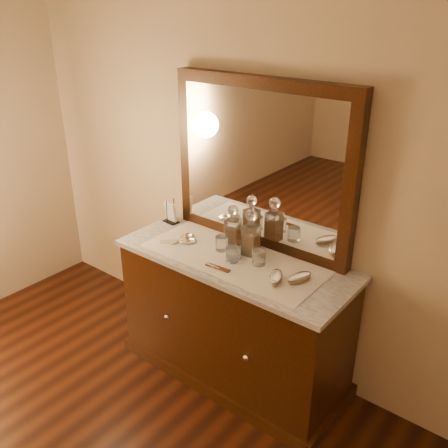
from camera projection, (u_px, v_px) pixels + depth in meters
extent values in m
plane|color=tan|center=(266.00, 155.00, 2.83)|extent=(4.50, 4.50, 0.00)
cube|color=black|center=(234.00, 319.00, 3.03)|extent=(1.40, 0.55, 0.82)
cube|color=black|center=(233.00, 365.00, 3.19)|extent=(1.46, 0.59, 0.08)
sphere|color=silver|center=(167.00, 317.00, 2.98)|extent=(0.04, 0.04, 0.04)
sphere|color=silver|center=(246.00, 358.00, 2.64)|extent=(0.04, 0.04, 0.04)
cube|color=white|center=(235.00, 259.00, 2.85)|extent=(1.44, 0.59, 0.03)
cube|color=black|center=(261.00, 165.00, 2.81)|extent=(1.20, 0.08, 1.00)
cube|color=white|center=(258.00, 167.00, 2.79)|extent=(1.06, 0.01, 0.86)
cube|color=white|center=(233.00, 258.00, 2.83)|extent=(1.10, 0.45, 0.00)
cylinder|color=white|center=(235.00, 257.00, 2.83)|extent=(0.09, 0.09, 0.01)
cube|color=maroon|center=(218.00, 268.00, 2.72)|extent=(0.16, 0.04, 0.01)
cube|color=black|center=(171.00, 222.00, 3.30)|extent=(0.11, 0.07, 0.01)
cylinder|color=black|center=(167.00, 212.00, 3.24)|extent=(0.01, 0.01, 0.16)
cylinder|color=black|center=(174.00, 210.00, 3.28)|extent=(0.01, 0.01, 0.16)
cube|color=white|center=(171.00, 212.00, 3.27)|extent=(0.09, 0.05, 0.13)
cube|color=#914C15|center=(233.00, 236.00, 2.95)|extent=(0.08, 0.08, 0.12)
cube|color=white|center=(233.00, 233.00, 2.94)|extent=(0.10, 0.10, 0.17)
cylinder|color=white|center=(233.00, 217.00, 2.90)|extent=(0.04, 0.04, 0.03)
sphere|color=white|center=(233.00, 210.00, 2.88)|extent=(0.08, 0.08, 0.07)
cube|color=#914C15|center=(251.00, 244.00, 2.85)|extent=(0.08, 0.08, 0.13)
cube|color=white|center=(251.00, 240.00, 2.84)|extent=(0.10, 0.10, 0.18)
cylinder|color=white|center=(251.00, 224.00, 2.79)|extent=(0.04, 0.04, 0.03)
sphere|color=white|center=(252.00, 216.00, 2.77)|extent=(0.08, 0.08, 0.07)
ellipsoid|color=#9F8361|center=(276.00, 279.00, 2.59)|extent=(0.13, 0.17, 0.02)
ellipsoid|color=silver|center=(276.00, 276.00, 2.59)|extent=(0.13, 0.17, 0.02)
ellipsoid|color=#9F8361|center=(299.00, 279.00, 2.59)|extent=(0.11, 0.16, 0.02)
ellipsoid|color=silver|center=(300.00, 276.00, 2.59)|extent=(0.11, 0.16, 0.02)
ellipsoid|color=silver|center=(187.00, 236.00, 3.07)|extent=(0.07, 0.09, 0.02)
cube|color=silver|center=(178.00, 241.00, 3.02)|extent=(0.02, 0.12, 0.01)
ellipsoid|color=silver|center=(188.00, 240.00, 3.01)|extent=(0.14, 0.14, 0.02)
cube|color=silver|center=(172.00, 241.00, 3.01)|extent=(0.12, 0.12, 0.01)
cylinder|color=white|center=(232.00, 254.00, 2.78)|extent=(0.08, 0.08, 0.09)
cylinder|color=white|center=(259.00, 257.00, 2.75)|extent=(0.08, 0.08, 0.09)
cylinder|color=white|center=(222.00, 243.00, 2.91)|extent=(0.08, 0.08, 0.09)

